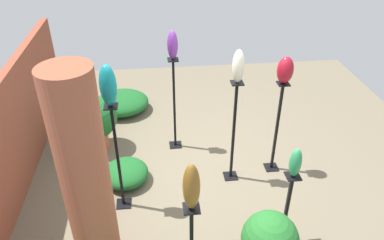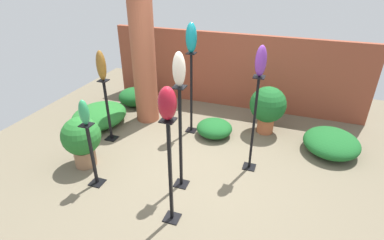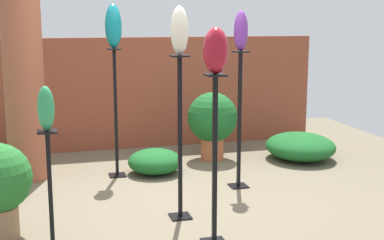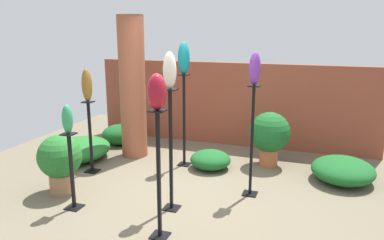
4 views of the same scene
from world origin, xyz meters
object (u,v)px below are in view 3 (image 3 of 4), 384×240
Objects in this scene: brick_pillar at (23,75)px; pedestal_violet at (239,125)px; pedestal_jade at (50,196)px; art_vase_ivory at (179,31)px; pedestal_teal at (116,118)px; pedestal_ivory at (180,144)px; pedestal_ruby at (215,167)px; art_vase_violet at (241,31)px; art_vase_ruby at (216,51)px; art_vase_jade at (46,108)px; art_vase_teal at (113,26)px; potted_plant_front_left at (212,120)px.

pedestal_violet is (2.33, -0.98, -0.54)m from brick_pillar.
art_vase_ivory reaches higher than pedestal_jade.
brick_pillar is at bearing 170.15° from pedestal_teal.
pedestal_ivory is at bearing -50.40° from brick_pillar.
art_vase_violet reaches higher than pedestal_ruby.
art_vase_ruby reaches higher than art_vase_jade.
art_vase_ruby is 0.74× the size of art_vase_teal.
art_vase_ruby is 1.62m from art_vase_violet.
art_vase_teal reaches higher than pedestal_ruby.
art_vase_ruby is at bearing -11.29° from pedestal_jade.
art_vase_violet is 0.98× the size of art_vase_ivory.
brick_pillar is 1.61× the size of pedestal_teal.
art_vase_ivory is (0.40, -1.57, -0.02)m from art_vase_teal.
art_vase_ruby is 3.01m from potted_plant_front_left.
pedestal_jade is 2.52m from art_vase_teal.
art_vase_ruby is 0.87× the size of art_vase_violet.
art_vase_ruby is at bearing -11.29° from art_vase_jade.
art_vase_jade is (-2.09, -1.16, 0.47)m from pedestal_violet.
art_vase_ivory is (-0.00, -0.00, 1.06)m from pedestal_ivory.
brick_pillar is at bearing -173.69° from potted_plant_front_left.
art_vase_ruby is (1.58, -2.41, 0.39)m from brick_pillar.
art_vase_teal is at bearing 148.03° from art_vase_violet.
pedestal_jade is at bearing -161.72° from art_vase_ivory.
art_vase_ruby is 0.85× the size of art_vase_ivory.
pedestal_ivory is (-0.13, 0.67, 0.06)m from pedestal_ruby.
brick_pillar is 2.33m from pedestal_ivory.
art_vase_ruby is at bearing -76.53° from art_vase_teal.
pedestal_teal is at bearing 90.00° from art_vase_teal.
art_vase_violet is at bearing 0.00° from pedestal_violet.
brick_pillar reaches higher than art_vase_teal.
potted_plant_front_left is (0.96, 2.01, -1.24)m from art_vase_ivory.
art_vase_teal is at bearing -161.89° from potted_plant_front_left.
potted_plant_front_left is (0.83, 2.68, -1.10)m from art_vase_ruby.
pedestal_violet reaches higher than pedestal_jade.
potted_plant_front_left is (0.08, 1.25, -1.22)m from art_vase_violet.
potted_plant_front_left is (0.83, 2.68, -0.12)m from pedestal_ruby.
pedestal_violet reaches higher than pedestal_ruby.
pedestal_teal is (1.04, -0.18, -0.53)m from brick_pillar.
art_vase_jade is (-0.81, -1.96, -0.62)m from art_vase_teal.
pedestal_ruby is 2.56m from art_vase_teal.
pedestal_violet is 1.17m from pedestal_ivory.
art_vase_teal is at bearing 104.44° from pedestal_ivory.
art_vase_jade is at bearing 168.71° from art_vase_ruby.
art_vase_ruby is at bearing -78.84° from art_vase_ivory.
pedestal_violet is at bearing -22.90° from brick_pillar.
art_vase_teal is 2.21m from art_vase_jade.
pedestal_ivory is 1.56m from art_vase_violet.
art_vase_teal is 1.92m from potted_plant_front_left.
pedestal_jade is 0.73m from art_vase_jade.
art_vase_ruby is (1.34, -0.27, 1.19)m from pedestal_jade.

